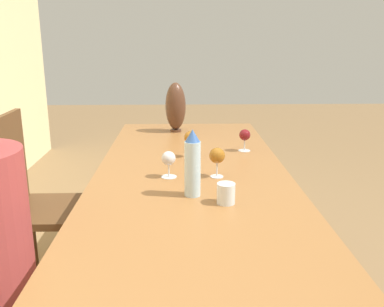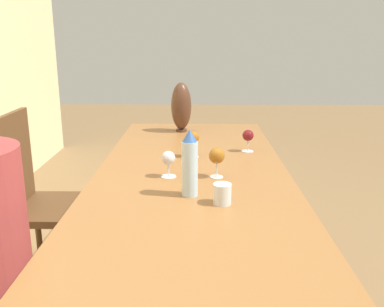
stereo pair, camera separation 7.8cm
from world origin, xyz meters
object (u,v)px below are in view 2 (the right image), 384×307
at_px(wine_glass_4, 168,159).
at_px(wine_glass_6, 248,136).
at_px(water_bottle, 190,164).
at_px(water_tumbler, 222,194).
at_px(chair_far, 41,196).
at_px(wine_glass_0, 193,138).
at_px(vase, 181,106).
at_px(wine_glass_3, 217,156).

relative_size(wine_glass_4, wine_glass_6, 0.99).
distance_m(water_bottle, wine_glass_4, 0.26).
height_order(water_tumbler, chair_far, chair_far).
xyz_separation_m(water_tumbler, wine_glass_0, (0.65, 0.12, 0.06)).
xyz_separation_m(water_bottle, wine_glass_0, (0.56, -0.00, -0.03)).
distance_m(wine_glass_0, wine_glass_6, 0.33).
relative_size(wine_glass_0, chair_far, 0.14).
distance_m(wine_glass_0, chair_far, 0.91).
height_order(wine_glass_4, chair_far, chair_far).
relative_size(vase, wine_glass_0, 2.32).
height_order(wine_glass_4, wine_glass_6, wine_glass_6).
distance_m(water_bottle, vase, 1.19).
xyz_separation_m(wine_glass_0, wine_glass_3, (-0.33, -0.11, -0.00)).
distance_m(vase, wine_glass_0, 0.63).
distance_m(water_tumbler, vase, 1.30).
bearing_deg(wine_glass_0, vase, 7.69).
xyz_separation_m(wine_glass_3, chair_far, (0.35, 0.96, -0.33)).
xyz_separation_m(water_tumbler, chair_far, (0.67, 0.97, -0.28)).
bearing_deg(wine_glass_3, water_bottle, 152.93).
height_order(vase, chair_far, vase).
height_order(water_bottle, wine_glass_0, water_bottle).
height_order(water_bottle, wine_glass_3, water_bottle).
bearing_deg(wine_glass_6, water_tumbler, 166.59).
height_order(water_bottle, chair_far, water_bottle).
xyz_separation_m(water_bottle, chair_far, (0.58, 0.84, -0.37)).
bearing_deg(water_tumbler, wine_glass_0, 10.64).
xyz_separation_m(wine_glass_4, chair_far, (0.35, 0.74, -0.32)).
bearing_deg(wine_glass_0, wine_glass_3, -161.16).
height_order(vase, wine_glass_0, vase).
bearing_deg(wine_glass_0, water_tumbler, -169.36).
bearing_deg(chair_far, wine_glass_4, -115.39).
xyz_separation_m(wine_glass_3, wine_glass_4, (0.00, 0.22, -0.01)).
distance_m(wine_glass_4, wine_glass_6, 0.61).
relative_size(wine_glass_3, chair_far, 0.14).
bearing_deg(wine_glass_6, water_bottle, 155.51).
distance_m(water_bottle, wine_glass_6, 0.75).
bearing_deg(water_bottle, wine_glass_0, -0.43).
relative_size(water_bottle, wine_glass_0, 1.94).
xyz_separation_m(water_bottle, wine_glass_6, (0.68, -0.31, -0.05)).
bearing_deg(wine_glass_6, chair_far, 94.82).
distance_m(water_tumbler, wine_glass_6, 0.79).
bearing_deg(wine_glass_4, water_tumbler, -144.48).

